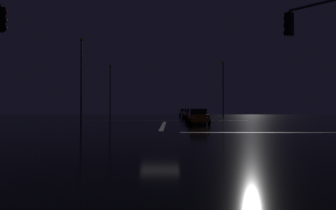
{
  "coord_description": "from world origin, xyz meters",
  "views": [
    {
      "loc": [
        0.7,
        -19.34,
        1.57
      ],
      "look_at": [
        0.41,
        12.03,
        1.97
      ],
      "focal_mm": 31.39,
      "sensor_mm": 36.0,
      "label": 1
    }
  ],
  "objects_px": {
    "sedan_silver": "(188,113)",
    "streetlamp_left_near": "(81,74)",
    "sedan_red": "(192,114)",
    "sedan_green": "(184,112)",
    "streetlamp_right_far": "(223,85)",
    "sedan_orange": "(198,116)",
    "sedan_white": "(189,113)",
    "streetlamp_left_far": "(110,87)",
    "sedan_black": "(196,115)"
  },
  "relations": [
    {
      "from": "streetlamp_right_far",
      "to": "sedan_orange",
      "type": "bearing_deg",
      "value": -106.98
    },
    {
      "from": "streetlamp_left_far",
      "to": "streetlamp_left_near",
      "type": "bearing_deg",
      "value": -90.0
    },
    {
      "from": "sedan_red",
      "to": "sedan_silver",
      "type": "xyz_separation_m",
      "value": [
        0.19,
        13.45,
        0.0
      ]
    },
    {
      "from": "sedan_red",
      "to": "sedan_green",
      "type": "xyz_separation_m",
      "value": [
        -0.23,
        19.63,
        0.0
      ]
    },
    {
      "from": "sedan_black",
      "to": "sedan_green",
      "type": "distance_m",
      "value": 24.94
    },
    {
      "from": "sedan_orange",
      "to": "sedan_silver",
      "type": "relative_size",
      "value": 1.0
    },
    {
      "from": "sedan_red",
      "to": "streetlamp_left_far",
      "type": "distance_m",
      "value": 16.09
    },
    {
      "from": "sedan_green",
      "to": "sedan_red",
      "type": "bearing_deg",
      "value": -89.32
    },
    {
      "from": "sedan_red",
      "to": "streetlamp_left_near",
      "type": "bearing_deg",
      "value": -148.69
    },
    {
      "from": "sedan_silver",
      "to": "streetlamp_left_near",
      "type": "xyz_separation_m",
      "value": [
        -13.49,
        -21.54,
        4.75
      ]
    },
    {
      "from": "streetlamp_left_near",
      "to": "sedan_green",
      "type": "bearing_deg",
      "value": 64.78
    },
    {
      "from": "sedan_orange",
      "to": "sedan_silver",
      "type": "xyz_separation_m",
      "value": [
        0.51,
        25.46,
        0.0
      ]
    },
    {
      "from": "sedan_orange",
      "to": "sedan_green",
      "type": "bearing_deg",
      "value": 89.85
    },
    {
      "from": "sedan_black",
      "to": "streetlamp_left_far",
      "type": "xyz_separation_m",
      "value": [
        -13.35,
        13.22,
        4.42
      ]
    },
    {
      "from": "streetlamp_left_far",
      "to": "streetlamp_right_far",
      "type": "xyz_separation_m",
      "value": [
        19.06,
        0.0,
        0.28
      ]
    },
    {
      "from": "sedan_silver",
      "to": "sedan_green",
      "type": "relative_size",
      "value": 1.0
    },
    {
      "from": "sedan_orange",
      "to": "streetlamp_left_near",
      "type": "bearing_deg",
      "value": 163.17
    },
    {
      "from": "sedan_orange",
      "to": "sedan_silver",
      "type": "distance_m",
      "value": 25.47
    },
    {
      "from": "sedan_orange",
      "to": "sedan_silver",
      "type": "bearing_deg",
      "value": 88.85
    },
    {
      "from": "sedan_red",
      "to": "sedan_white",
      "type": "relative_size",
      "value": 1.0
    },
    {
      "from": "sedan_orange",
      "to": "streetlamp_left_near",
      "type": "distance_m",
      "value": 14.36
    },
    {
      "from": "sedan_red",
      "to": "streetlamp_right_far",
      "type": "distance_m",
      "value": 10.86
    },
    {
      "from": "sedan_red",
      "to": "sedan_silver",
      "type": "height_order",
      "value": "same"
    },
    {
      "from": "streetlamp_left_near",
      "to": "sedan_orange",
      "type": "bearing_deg",
      "value": -16.83
    },
    {
      "from": "streetlamp_left_far",
      "to": "streetlamp_right_far",
      "type": "relative_size",
      "value": 0.94
    },
    {
      "from": "sedan_black",
      "to": "streetlamp_right_far",
      "type": "bearing_deg",
      "value": 66.63
    },
    {
      "from": "sedan_silver",
      "to": "sedan_green",
      "type": "height_order",
      "value": "same"
    },
    {
      "from": "sedan_red",
      "to": "streetlamp_left_near",
      "type": "xyz_separation_m",
      "value": [
        -13.29,
        -8.09,
        4.75
      ]
    },
    {
      "from": "sedan_white",
      "to": "streetlamp_left_near",
      "type": "xyz_separation_m",
      "value": [
        -13.27,
        -14.81,
        4.75
      ]
    },
    {
      "from": "sedan_red",
      "to": "streetlamp_left_near",
      "type": "distance_m",
      "value": 16.27
    },
    {
      "from": "sedan_black",
      "to": "sedan_red",
      "type": "bearing_deg",
      "value": 90.61
    },
    {
      "from": "sedan_red",
      "to": "sedan_silver",
      "type": "distance_m",
      "value": 13.45
    },
    {
      "from": "sedan_red",
      "to": "sedan_white",
      "type": "height_order",
      "value": "same"
    },
    {
      "from": "sedan_orange",
      "to": "streetlamp_right_far",
      "type": "xyz_separation_m",
      "value": [
        6.08,
        19.93,
        4.69
      ]
    },
    {
      "from": "sedan_red",
      "to": "sedan_white",
      "type": "bearing_deg",
      "value": 90.18
    },
    {
      "from": "sedan_black",
      "to": "sedan_red",
      "type": "relative_size",
      "value": 1.0
    },
    {
      "from": "sedan_white",
      "to": "streetlamp_right_far",
      "type": "bearing_deg",
      "value": 11.59
    },
    {
      "from": "streetlamp_left_far",
      "to": "sedan_green",
      "type": "bearing_deg",
      "value": 41.91
    },
    {
      "from": "sedan_white",
      "to": "sedan_green",
      "type": "relative_size",
      "value": 1.0
    },
    {
      "from": "sedan_orange",
      "to": "sedan_green",
      "type": "xyz_separation_m",
      "value": [
        0.08,
        31.64,
        0.0
      ]
    },
    {
      "from": "streetlamp_left_far",
      "to": "streetlamp_left_near",
      "type": "xyz_separation_m",
      "value": [
        0.0,
        -16.0,
        0.33
      ]
    },
    {
      "from": "sedan_silver",
      "to": "sedan_green",
      "type": "xyz_separation_m",
      "value": [
        -0.43,
        6.18,
        0.0
      ]
    },
    {
      "from": "sedan_red",
      "to": "streetlamp_right_far",
      "type": "bearing_deg",
      "value": 53.91
    },
    {
      "from": "sedan_black",
      "to": "streetlamp_left_far",
      "type": "relative_size",
      "value": 0.48
    },
    {
      "from": "sedan_red",
      "to": "streetlamp_left_near",
      "type": "height_order",
      "value": "streetlamp_left_near"
    },
    {
      "from": "sedan_silver",
      "to": "streetlamp_right_far",
      "type": "height_order",
      "value": "streetlamp_right_far"
    },
    {
      "from": "sedan_green",
      "to": "streetlamp_left_near",
      "type": "height_order",
      "value": "streetlamp_left_near"
    },
    {
      "from": "sedan_red",
      "to": "streetlamp_left_far",
      "type": "bearing_deg",
      "value": 149.23
    },
    {
      "from": "streetlamp_left_far",
      "to": "streetlamp_right_far",
      "type": "height_order",
      "value": "streetlamp_right_far"
    },
    {
      "from": "sedan_black",
      "to": "sedan_white",
      "type": "relative_size",
      "value": 1.0
    }
  ]
}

